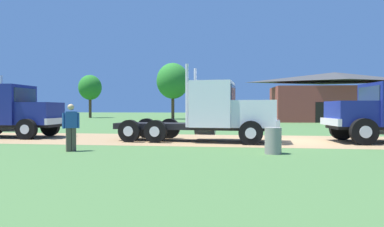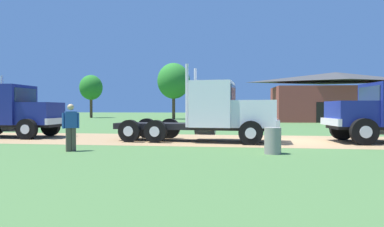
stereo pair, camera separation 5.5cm
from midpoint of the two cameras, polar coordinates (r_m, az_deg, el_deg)
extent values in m
plane|color=#466D37|center=(16.87, 16.72, -4.42)|extent=(200.00, 200.00, 0.00)
cube|color=#9E7C53|center=(16.87, 16.72, -4.41)|extent=(120.00, 6.18, 0.01)
cube|color=black|center=(15.96, 0.22, -2.16)|extent=(7.63, 2.12, 0.28)
cube|color=white|center=(15.59, 10.32, -0.03)|extent=(2.10, 2.13, 1.21)
cube|color=silver|center=(15.60, 14.07, -1.60)|extent=(0.34, 2.18, 0.32)
cube|color=white|center=(15.77, 3.46, 1.58)|extent=(2.01, 2.41, 2.08)
cube|color=#2D3D4C|center=(15.66, 6.84, 3.10)|extent=(0.20, 1.88, 0.91)
cylinder|color=silver|center=(16.85, 0.46, 2.81)|extent=(0.14, 0.14, 2.83)
cylinder|color=silver|center=(15.10, -0.95, 3.03)|extent=(0.14, 0.14, 2.83)
cylinder|color=silver|center=(16.87, 2.14, -2.73)|extent=(1.04, 0.60, 0.52)
cylinder|color=black|center=(16.75, 10.12, -2.68)|extent=(1.05, 0.38, 1.02)
cylinder|color=silver|center=(16.91, 10.14, -2.65)|extent=(0.46, 0.08, 0.46)
cylinder|color=black|center=(14.50, 9.76, -3.24)|extent=(1.05, 0.38, 1.02)
cylinder|color=silver|center=(14.34, 9.73, -3.28)|extent=(0.46, 0.08, 0.46)
cylinder|color=black|center=(17.83, -7.74, -2.46)|extent=(1.05, 0.38, 1.02)
cylinder|color=silver|center=(17.98, -7.56, -2.43)|extent=(0.46, 0.08, 0.46)
cylinder|color=black|center=(15.73, -10.57, -2.92)|extent=(1.05, 0.38, 1.02)
cylinder|color=silver|center=(15.58, -10.80, -2.95)|extent=(0.46, 0.08, 0.46)
cylinder|color=black|center=(17.44, -3.87, -2.53)|extent=(1.05, 0.38, 1.02)
cylinder|color=silver|center=(17.59, -3.73, -2.50)|extent=(0.46, 0.08, 0.46)
cylinder|color=black|center=(15.29, -6.25, -3.02)|extent=(1.05, 0.38, 1.02)
cylinder|color=silver|center=(15.13, -6.44, -3.06)|extent=(0.46, 0.08, 0.46)
cube|color=navy|center=(16.96, 24.99, 0.01)|extent=(1.84, 2.23, 1.12)
cube|color=silver|center=(16.66, 22.17, -1.29)|extent=(0.36, 2.30, 0.32)
cube|color=#2D3D4C|center=(17.29, 27.51, 2.65)|extent=(0.21, 1.99, 0.85)
cylinder|color=black|center=(15.92, 26.89, -2.75)|extent=(1.16, 0.40, 1.13)
cylinder|color=silver|center=(15.78, 27.12, -2.79)|extent=(0.51, 0.08, 0.51)
cylinder|color=black|center=(18.13, 23.79, -2.30)|extent=(1.16, 0.40, 1.13)
cylinder|color=silver|center=(18.28, 23.61, -2.27)|extent=(0.51, 0.08, 0.51)
cube|color=navy|center=(19.55, -24.22, 0.02)|extent=(1.77, 2.04, 1.15)
cube|color=silver|center=(19.13, -21.87, -1.17)|extent=(0.23, 2.18, 0.32)
cube|color=navy|center=(20.49, -28.53, 1.31)|extent=(1.92, 2.33, 2.07)
cube|color=#2D3D4C|center=(19.99, -26.30, 2.53)|extent=(0.10, 1.89, 0.91)
cylinder|color=silver|center=(21.83, -29.46, 2.07)|extent=(0.14, 0.14, 2.68)
cylinder|color=silver|center=(21.65, -28.23, -2.02)|extent=(1.02, 0.55, 0.52)
cylinder|color=black|center=(20.61, -22.84, -2.06)|extent=(1.04, 0.33, 1.03)
cylinder|color=silver|center=(20.75, -22.63, -2.04)|extent=(0.46, 0.06, 0.46)
cylinder|color=black|center=(18.65, -26.17, -2.39)|extent=(1.04, 0.33, 1.03)
cylinder|color=silver|center=(18.52, -26.43, -2.41)|extent=(0.46, 0.06, 0.46)
cube|color=#264C8C|center=(12.95, -19.83, -0.99)|extent=(0.47, 0.44, 0.60)
sphere|color=tan|center=(12.95, -19.84, 1.02)|extent=(0.23, 0.23, 0.23)
cube|color=brown|center=(12.98, -20.19, -4.17)|extent=(0.23, 0.24, 0.84)
cube|color=brown|center=(13.01, -19.43, -4.15)|extent=(0.23, 0.24, 0.84)
cylinder|color=#264C8C|center=(12.92, -20.92, -1.13)|extent=(0.10, 0.10, 0.57)
cylinder|color=#264C8C|center=(12.99, -18.74, -1.11)|extent=(0.10, 0.10, 0.57)
cylinder|color=gray|center=(11.88, 13.36, -4.47)|extent=(0.57, 0.57, 0.90)
cube|color=brown|center=(41.84, 22.85, 1.43)|extent=(14.08, 6.51, 3.97)
pyramid|color=#3B3B3B|center=(41.99, 22.88, 5.66)|extent=(14.78, 6.84, 1.11)
cube|color=black|center=(38.49, 21.31, 0.17)|extent=(1.80, 0.17, 2.20)
cylinder|color=#513823|center=(56.87, -16.79, 1.03)|extent=(0.44, 0.44, 3.42)
ellipsoid|color=#267424|center=(56.96, -16.81, 4.22)|extent=(3.64, 3.64, 4.01)
cylinder|color=#513823|center=(48.15, -3.28, 1.19)|extent=(0.44, 0.44, 3.57)
ellipsoid|color=#2A7928|center=(48.30, -3.28, 5.50)|extent=(4.61, 4.61, 5.07)
camera|label=1|loc=(0.03, -90.10, 0.00)|focal=31.69mm
camera|label=2|loc=(0.03, 89.90, 0.00)|focal=31.69mm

